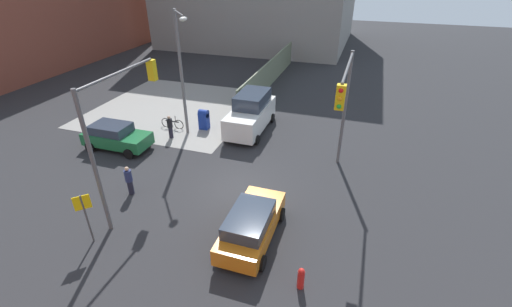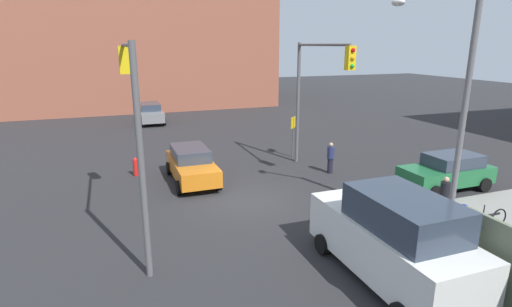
{
  "view_description": "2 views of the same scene",
  "coord_description": "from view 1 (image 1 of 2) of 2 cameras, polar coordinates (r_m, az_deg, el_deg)",
  "views": [
    {
      "loc": [
        -13.56,
        -5.28,
        10.51
      ],
      "look_at": [
        1.38,
        -0.41,
        1.52
      ],
      "focal_mm": 24.0,
      "sensor_mm": 36.0,
      "label": 1
    },
    {
      "loc": [
        15.04,
        -5.14,
        6.4
      ],
      "look_at": [
        -0.62,
        0.63,
        1.82
      ],
      "focal_mm": 28.0,
      "sensor_mm": 36.0,
      "label": 2
    }
  ],
  "objects": [
    {
      "name": "pedestrian_crossing",
      "position": [
        23.41,
        -14.13,
        4.37
      ],
      "size": [
        0.36,
        0.36,
        1.59
      ],
      "rotation": [
        0.0,
        0.0,
        3.03
      ],
      "color": "black",
      "rests_on": "ground"
    },
    {
      "name": "sidewalk_corner",
      "position": [
        28.7,
        -13.39,
        7.45
      ],
      "size": [
        12.0,
        12.0,
        0.01
      ],
      "primitive_type": "cube",
      "color": "gray",
      "rests_on": "ground"
    },
    {
      "name": "mailbox_blue",
      "position": [
        24.32,
        -8.68,
        5.77
      ],
      "size": [
        0.56,
        0.64,
        1.43
      ],
      "color": "navy",
      "rests_on": "ground"
    },
    {
      "name": "hatchback_orange",
      "position": [
        14.6,
        -0.78,
        -11.68
      ],
      "size": [
        4.45,
        2.02,
        1.62
      ],
      "color": "orange",
      "rests_on": "ground"
    },
    {
      "name": "warning_sign_two_way",
      "position": [
        15.64,
        -26.67,
        -8.52
      ],
      "size": [
        0.48,
        0.48,
        2.4
      ],
      "color": "#4C4C4C",
      "rests_on": "ground"
    },
    {
      "name": "traffic_signal_nw_corner",
      "position": [
        15.87,
        -21.88,
        5.73
      ],
      "size": [
        5.17,
        0.36,
        6.5
      ],
      "color": "#59595B",
      "rests_on": "ground"
    },
    {
      "name": "traffic_signal_se_corner",
      "position": [
        17.04,
        14.46,
        8.62
      ],
      "size": [
        5.49,
        0.36,
        6.5
      ],
      "color": "#59595B",
      "rests_on": "ground"
    },
    {
      "name": "bicycle_leaning_on_fence",
      "position": [
        25.02,
        -13.75,
        4.9
      ],
      "size": [
        0.05,
        1.75,
        0.97
      ],
      "color": "black",
      "rests_on": "ground"
    },
    {
      "name": "pedestrian_waiting",
      "position": [
        18.37,
        -20.4,
        -4.17
      ],
      "size": [
        0.36,
        0.36,
        1.6
      ],
      "rotation": [
        0.0,
        0.0,
        5.71
      ],
      "color": "navy",
      "rests_on": "ground"
    },
    {
      "name": "construction_fence",
      "position": [
        32.7,
        2.32,
        13.18
      ],
      "size": [
        17.23,
        0.12,
        2.4
      ],
      "primitive_type": "cube",
      "color": "slate",
      "rests_on": "ground"
    },
    {
      "name": "ground_plane",
      "position": [
        17.95,
        -2.63,
        -6.11
      ],
      "size": [
        120.0,
        120.0,
        0.0
      ],
      "primitive_type": "plane",
      "color": "#28282B"
    },
    {
      "name": "van_white_delivery",
      "position": [
        23.66,
        -0.85,
        6.79
      ],
      "size": [
        5.4,
        2.32,
        2.62
      ],
      "color": "white",
      "rests_on": "ground"
    },
    {
      "name": "fire_hydrant",
      "position": [
        13.23,
        7.5,
        -19.87
      ],
      "size": [
        0.26,
        0.26,
        0.94
      ],
      "color": "red",
      "rests_on": "ground"
    },
    {
      "name": "coupe_green",
      "position": [
        23.14,
        -22.33,
        2.69
      ],
      "size": [
        2.02,
        4.16,
        1.62
      ],
      "color": "#1E6638",
      "rests_on": "ground"
    },
    {
      "name": "street_lamp_corner",
      "position": [
        22.2,
        -12.28,
        13.93
      ],
      "size": [
        2.21,
        1.83,
        8.0
      ],
      "color": "slate",
      "rests_on": "ground"
    }
  ]
}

